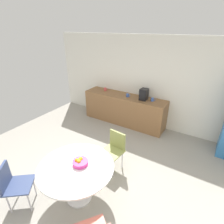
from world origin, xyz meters
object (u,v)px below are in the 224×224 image
at_px(chair_olive, 115,146).
at_px(mug_red, 128,95).
at_px(mug_white, 152,100).
at_px(round_table, 76,172).
at_px(mug_green, 105,89).
at_px(fruit_bowl, 80,162).
at_px(coffee_maker, 144,94).
at_px(chair_navy, 12,182).

xyz_separation_m(chair_olive, mug_red, (-0.66, 1.82, 0.43)).
relative_size(chair_olive, mug_white, 6.43).
bearing_deg(round_table, chair_olive, 83.56).
relative_size(chair_olive, mug_green, 6.43).
bearing_deg(fruit_bowl, mug_red, 101.67).
relative_size(chair_olive, coffee_maker, 2.59).
bearing_deg(mug_green, chair_olive, -51.56).
bearing_deg(mug_green, mug_red, -7.30).
relative_size(chair_navy, mug_green, 6.43).
height_order(round_table, fruit_bowl, fruit_bowl).
distance_m(chair_navy, mug_green, 3.69).
height_order(chair_navy, mug_red, mug_red).
distance_m(round_table, chair_navy, 1.04).
xyz_separation_m(round_table, coffee_maker, (-0.06, 2.89, 0.44)).
bearing_deg(fruit_bowl, coffee_maker, 91.78).
relative_size(round_table, coffee_maker, 3.87).
bearing_deg(round_table, mug_red, 100.82).
distance_m(mug_green, coffee_maker, 1.36).
bearing_deg(coffee_maker, chair_navy, -101.92).
xyz_separation_m(fruit_bowl, coffee_maker, (-0.09, 2.81, 0.28)).
relative_size(chair_navy, coffee_maker, 2.59).
relative_size(round_table, chair_navy, 1.49).
bearing_deg(coffee_maker, fruit_bowl, -88.22).
bearing_deg(mug_white, mug_red, -174.91).
bearing_deg(coffee_maker, round_table, -88.82).
xyz_separation_m(round_table, mug_white, (0.20, 2.92, 0.33)).
height_order(round_table, chair_olive, chair_olive).
relative_size(round_table, mug_green, 9.61).
distance_m(mug_white, mug_red, 0.74).
relative_size(mug_white, mug_red, 1.00).
relative_size(chair_navy, mug_white, 6.43).
xyz_separation_m(round_table, mug_green, (-1.42, 2.96, 0.33)).
height_order(chair_olive, mug_white, mug_white).
relative_size(round_table, chair_olive, 1.49).
relative_size(round_table, mug_red, 9.61).
bearing_deg(chair_olive, mug_red, 109.98).
distance_m(chair_olive, coffee_maker, 1.94).
bearing_deg(mug_green, round_table, -64.45).
xyz_separation_m(round_table, chair_olive, (0.12, 1.03, -0.10)).
height_order(chair_olive, mug_green, mug_green).
xyz_separation_m(fruit_bowl, mug_white, (0.17, 2.84, 0.17)).
bearing_deg(round_table, coffee_maker, 91.18).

